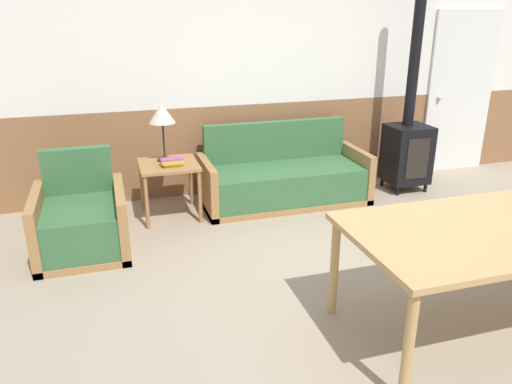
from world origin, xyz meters
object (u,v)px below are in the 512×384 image
object	(u,v)px
side_table	(169,171)
wood_stove	(408,138)
couch	(284,180)
armchair	(82,223)
table_lamp	(162,115)
dining_table	(501,234)

from	to	relation	value
side_table	wood_stove	world-z (taller)	wood_stove
couch	armchair	xyz separation A→B (m)	(-2.13, -0.60, 0.00)
side_table	wood_stove	xyz separation A→B (m)	(2.79, 0.02, 0.14)
table_lamp	side_table	bearing A→B (deg)	-78.94
table_lamp	dining_table	bearing A→B (deg)	-55.75
dining_table	table_lamp	bearing A→B (deg)	124.25
armchair	table_lamp	xyz separation A→B (m)	(0.84, 0.66, 0.79)
couch	dining_table	xyz separation A→B (m)	(0.53, -2.60, 0.44)
armchair	dining_table	distance (m)	3.35
armchair	table_lamp	bearing A→B (deg)	29.17
armchair	side_table	bearing A→B (deg)	23.97
wood_stove	table_lamp	bearing A→B (deg)	178.40
dining_table	wood_stove	xyz separation A→B (m)	(1.00, 2.58, -0.07)
couch	armchair	bearing A→B (deg)	-164.18
armchair	wood_stove	distance (m)	3.71
armchair	dining_table	world-z (taller)	armchair
table_lamp	armchair	bearing A→B (deg)	-141.85
wood_stove	couch	bearing A→B (deg)	179.20
couch	armchair	world-z (taller)	armchair
couch	dining_table	bearing A→B (deg)	-78.59
dining_table	couch	bearing A→B (deg)	101.41
couch	dining_table	size ratio (longest dim) A/B	0.92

